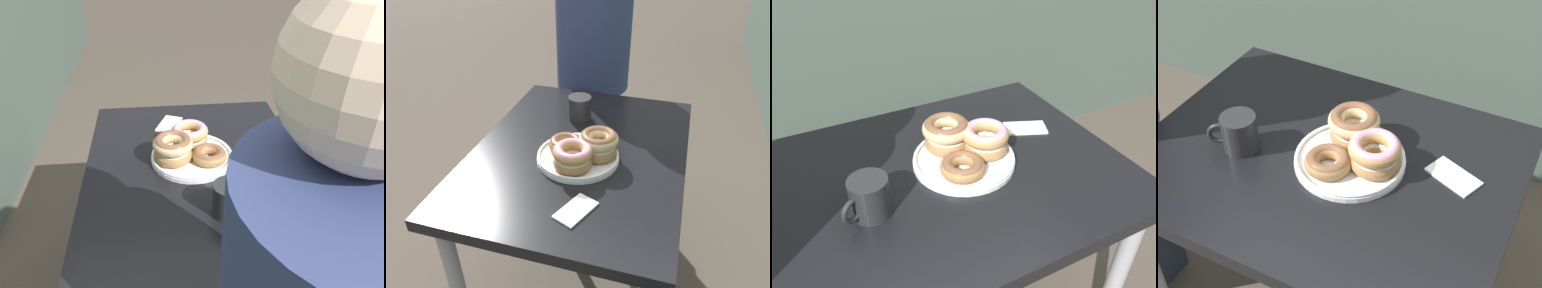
# 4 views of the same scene
# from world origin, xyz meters

# --- Properties ---
(ground_plane) EXTENTS (14.00, 14.00, 0.00)m
(ground_plane) POSITION_xyz_m (0.00, 0.00, 0.00)
(ground_plane) COLOR #4C4238
(dining_table) EXTENTS (0.93, 0.71, 0.74)m
(dining_table) POSITION_xyz_m (0.00, 0.13, 0.64)
(dining_table) COLOR black
(dining_table) RESTS_ON ground_plane
(donut_plate) EXTENTS (0.27, 0.28, 0.10)m
(donut_plate) POSITION_xyz_m (0.07, 0.15, 0.78)
(donut_plate) COLOR white
(donut_plate) RESTS_ON dining_table
(coffee_mug) EXTENTS (0.12, 0.09, 0.10)m
(coffee_mug) POSITION_xyz_m (-0.21, 0.07, 0.78)
(coffee_mug) COLOR #232326
(coffee_mug) RESTS_ON dining_table
(person_figure) EXTENTS (0.37, 0.35, 1.41)m
(person_figure) POSITION_xyz_m (-0.69, 0.00, 0.78)
(person_figure) COLOR #232838
(person_figure) RESTS_ON ground_plane
(napkin) EXTENTS (0.14, 0.11, 0.01)m
(napkin) POSITION_xyz_m (0.30, 0.20, 0.74)
(napkin) COLOR white
(napkin) RESTS_ON dining_table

